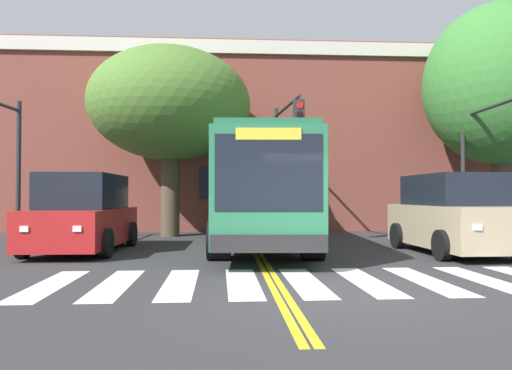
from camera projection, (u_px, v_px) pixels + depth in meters
ground_plane at (348, 294)px, 8.07m from camera, size 120.00×120.00×0.00m
crosswalk at (365, 281)px, 9.24m from camera, size 12.00×3.36×0.01m
lane_line_yellow_inner at (242, 230)px, 23.09m from camera, size 0.12×36.00×0.01m
lane_line_yellow_outer at (246, 230)px, 23.10m from camera, size 0.12×36.00×0.01m
city_bus at (263, 190)px, 15.99m from camera, size 3.34×12.03×3.21m
car_red_near_lane at (84, 215)px, 14.15m from camera, size 2.38×5.05×2.20m
car_tan_far_lane at (452, 216)px, 13.67m from camera, size 2.27×4.81×2.17m
traffic_light_near_corner at (489, 141)px, 16.95m from camera, size 0.35×4.52×5.13m
traffic_light_overhead at (285, 143)px, 18.29m from camera, size 0.59×4.20×5.11m
street_tree_curbside_large at (500, 85)px, 19.87m from camera, size 8.23×8.23×9.27m
street_tree_curbside_small at (171, 105)px, 19.60m from camera, size 8.92×8.95×7.40m
building_facade at (214, 143)px, 25.54m from camera, size 43.42×7.18×8.60m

